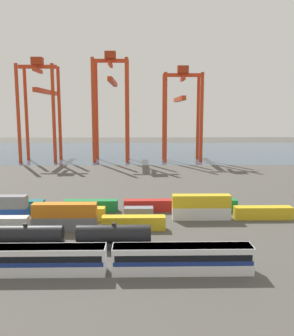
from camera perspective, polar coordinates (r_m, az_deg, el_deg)
name	(u,v)px	position (r m, az deg, el deg)	size (l,w,h in m)	color
ground_plane	(94,187)	(111.38, -8.18, -2.88)	(420.00, 420.00, 0.00)	#4C4944
harbour_water	(116,151)	(208.76, -4.88, 2.62)	(400.00, 110.00, 0.01)	#384C60
passenger_train	(35,259)	(54.64, -16.98, -13.35)	(60.53, 3.14, 3.90)	silver
freight_tank_row	(26,237)	(64.40, -18.33, -10.12)	(41.13, 2.80, 4.26)	#232326
shipping_container_4	(65,223)	(72.29, -12.61, -8.38)	(12.10, 2.44, 2.60)	slate
shipping_container_5	(65,210)	(71.58, -12.68, -6.39)	(12.10, 2.44, 2.60)	orange
shipping_container_6	(134,223)	(70.88, -2.09, -8.51)	(12.10, 2.44, 2.60)	gold
shipping_container_8	(13,214)	(81.54, -20.15, -6.74)	(6.04, 2.44, 2.60)	#1C4299
shipping_container_9	(12,202)	(80.91, -20.24, -4.96)	(6.04, 2.44, 2.60)	slate
shipping_container_10	(76,214)	(78.28, -10.99, -6.99)	(12.10, 2.44, 2.60)	gold
shipping_container_11	(139,213)	(77.13, -1.30, -7.07)	(6.04, 2.44, 2.60)	slate
shipping_container_12	(201,213)	(78.18, 8.41, -6.94)	(12.10, 2.44, 2.60)	silver
shipping_container_13	(201,201)	(77.52, 8.45, -5.09)	(12.10, 2.44, 2.60)	gold
shipping_container_14	(263,213)	(81.35, 17.59, -6.64)	(12.10, 2.44, 2.60)	gold
shipping_container_17	(31,206)	(87.01, -17.65, -5.65)	(6.04, 2.44, 2.60)	#146066
shipping_container_18	(91,206)	(84.18, -8.73, -5.81)	(12.10, 2.44, 2.60)	#197538
shipping_container_19	(151,205)	(83.47, 0.57, -5.83)	(12.10, 2.44, 2.60)	#AD211C
shipping_container_20	(210,205)	(84.94, 9.79, -5.70)	(12.10, 2.44, 2.60)	#197538
gantry_crane_west	(41,100)	(176.48, -16.16, 10.18)	(16.90, 40.80, 45.82)	red
gantry_crane_central	(111,95)	(170.95, -5.55, 11.22)	(16.10, 40.08, 48.44)	red
gantry_crane_east	(182,105)	(171.54, 5.40, 9.77)	(17.57, 38.32, 42.33)	red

